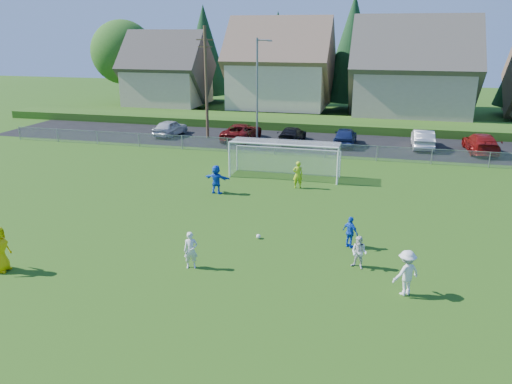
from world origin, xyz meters
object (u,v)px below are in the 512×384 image
car_e (345,136)px  car_g (481,143)px  player_white_c (406,273)px  car_f (423,139)px  car_d (292,134)px  car_c (242,132)px  player_white_b (359,253)px  soccer_goal (285,153)px  player_blue_b (216,179)px  referee (0,249)px  car_a (170,128)px  soccer_ball (258,236)px  goalkeeper (298,175)px  player_white_a (191,250)px  player_blue_a (350,232)px

car_e → car_g: 11.00m
player_white_c → car_f: bearing=-134.3°
car_d → car_f: (11.21, 0.36, 0.11)m
car_c → player_white_b: bearing=120.2°
car_g → car_e: bearing=-2.4°
soccer_goal → player_white_c: bearing=-62.9°
player_blue_b → car_g: (17.54, 15.63, -0.10)m
referee → player_blue_b: (5.31, 12.12, -0.09)m
player_white_b → car_a: bearing=150.4°
car_e → player_white_b: bearing=95.9°
referee → car_c: bearing=-7.0°
player_white_b → car_c: (-11.82, 23.64, 0.05)m
soccer_ball → goalkeeper: size_ratio=0.13×
car_d → soccer_goal: size_ratio=0.63×
soccer_goal → goalkeeper: bearing=-61.6°
player_blue_b → car_e: (6.54, 15.62, -0.11)m
goalkeeper → player_white_c: bearing=101.5°
soccer_ball → player_blue_b: (-4.21, 6.20, 0.78)m
player_white_c → car_g: 26.48m
player_blue_b → soccer_goal: 5.82m
soccer_ball → player_white_c: 7.72m
player_white_b → car_g: bearing=92.4°
soccer_ball → player_white_a: 4.26m
car_e → car_c: bearing=1.0°
car_f → player_white_c: bearing=84.7°
car_a → goalkeeper: bearing=143.5°
referee → car_e: 30.17m
player_white_b → player_blue_a: bearing=125.9°
referee → player_blue_b: bearing=-25.3°
player_white_c → soccer_goal: soccer_goal is taller
player_white_b → car_g: (8.49, 23.84, 0.07)m
soccer_ball → car_c: car_c is taller
player_white_a → car_f: (10.81, 26.11, -0.01)m
car_f → referee: bearing=56.4°
referee → soccer_goal: (8.67, 16.81, 0.64)m
referee → player_white_c: referee is taller
soccer_ball → soccer_goal: size_ratio=0.03×
player_white_c → player_blue_b: player_white_c is taller
referee → car_e: (11.85, 27.74, -0.20)m
car_c → car_d: 4.60m
car_c → car_e: car_e is taller
player_blue_a → soccer_ball: bearing=39.2°
player_white_a → player_white_c: 8.67m
car_e → soccer_goal: size_ratio=0.62×
referee → player_white_a: (7.52, 2.22, -0.19)m
player_blue_a → car_g: 23.57m
referee → player_blue_a: 15.09m
car_c → car_e: bearing=-175.2°
player_white_c → player_blue_b: 14.78m
player_blue_b → car_f: 20.80m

